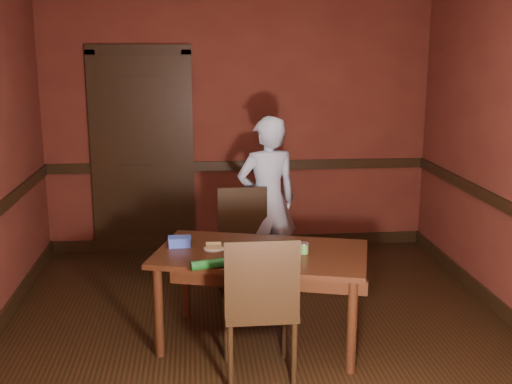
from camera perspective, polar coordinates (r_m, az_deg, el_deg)
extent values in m
cube|color=black|center=(4.92, 0.40, -12.93)|extent=(4.00, 4.50, 0.01)
cube|color=#57231A|center=(6.72, -1.57, 6.15)|extent=(4.00, 0.02, 2.70)
cube|color=#57231A|center=(2.34, 6.20, -7.16)|extent=(4.00, 0.02, 2.70)
cube|color=black|center=(6.77, -1.54, 2.35)|extent=(4.00, 0.03, 0.10)
cube|color=black|center=(6.98, -1.50, -4.45)|extent=(4.00, 0.03, 0.12)
cube|color=black|center=(6.73, -10.07, 3.17)|extent=(0.85, 0.04, 2.05)
cube|color=black|center=(6.80, -14.05, 3.08)|extent=(0.10, 0.06, 2.15)
cube|color=black|center=(6.73, -6.02, 3.30)|extent=(0.10, 0.06, 2.15)
cube|color=black|center=(6.65, -10.43, 12.35)|extent=(1.05, 0.06, 0.10)
cube|color=#32180C|center=(4.74, 0.46, -9.34)|extent=(1.67, 1.22, 0.70)
imported|color=silver|center=(5.77, 1.01, -0.85)|extent=(0.63, 0.49, 1.54)
cylinder|color=white|center=(4.52, 0.52, -5.64)|extent=(0.24, 0.24, 0.01)
cube|color=#AA8952|center=(4.52, 0.52, -5.47)|extent=(0.11, 0.10, 0.02)
ellipsoid|color=#4B9A39|center=(4.51, 0.53, -5.22)|extent=(0.10, 0.09, 0.02)
cylinder|color=#BA070E|center=(4.52, 0.22, -5.00)|extent=(0.04, 0.04, 0.01)
cylinder|color=#BA070E|center=(4.50, 0.88, -5.07)|extent=(0.04, 0.04, 0.01)
cylinder|color=#97C56A|center=(4.48, 0.21, -5.15)|extent=(0.03, 0.03, 0.01)
cylinder|color=#97C56A|center=(4.53, 0.78, -4.95)|extent=(0.03, 0.03, 0.01)
cylinder|color=#97C56A|center=(4.51, 0.53, -5.05)|extent=(0.03, 0.03, 0.01)
cylinder|color=#4D8C3B|center=(4.58, 4.28, -5.06)|extent=(0.06, 0.06, 0.07)
cylinder|color=#B9B9B8|center=(4.57, 4.29, -4.59)|extent=(0.07, 0.07, 0.01)
cylinder|color=white|center=(4.67, -3.78, -5.06)|extent=(0.15, 0.15, 0.01)
cube|color=#EBD680|center=(4.67, -3.79, -4.79)|extent=(0.11, 0.07, 0.04)
cube|color=blue|center=(4.76, -6.80, -4.45)|extent=(0.16, 0.11, 0.06)
cube|color=blue|center=(4.75, -6.81, -4.05)|extent=(0.17, 0.12, 0.01)
cylinder|color=#114616|center=(4.27, -4.33, -6.43)|extent=(0.24, 0.12, 0.06)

